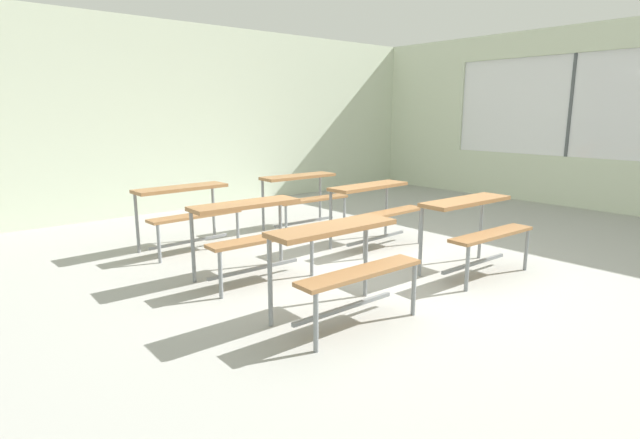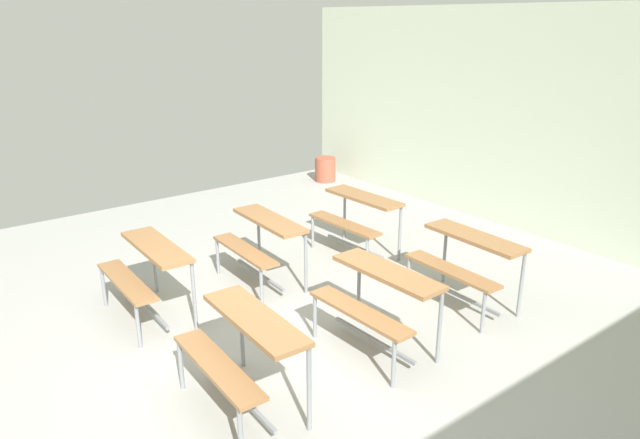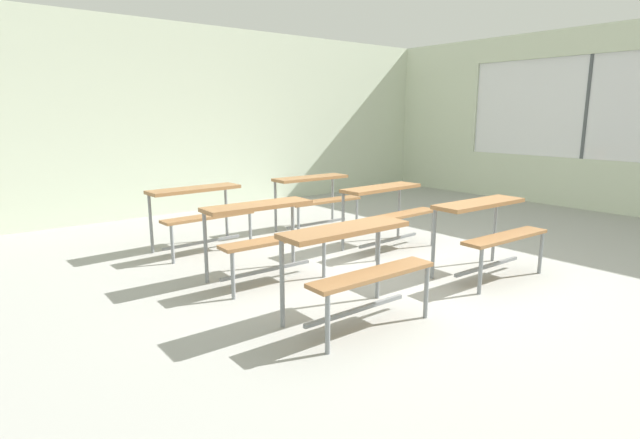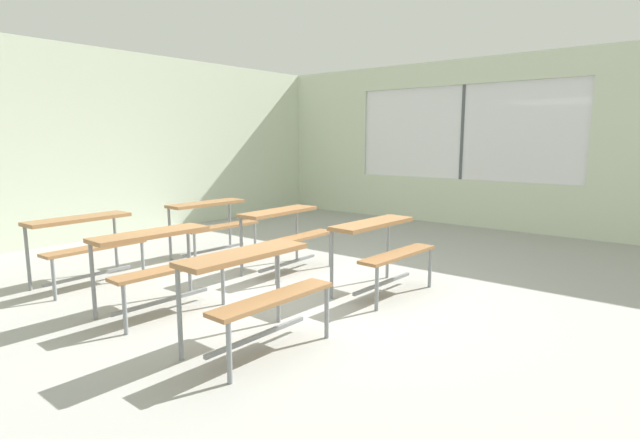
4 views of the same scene
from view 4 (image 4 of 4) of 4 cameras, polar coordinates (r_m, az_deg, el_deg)
name	(u,v)px [view 4 (image 4 of 4)]	position (r m, az deg, el deg)	size (l,w,h in m)	color
ground	(304,295)	(5.29, -1.79, -8.62)	(10.00, 9.00, 0.05)	#9E9E99
wall_back	(86,145)	(8.68, -25.16, 7.75)	(10.00, 0.12, 3.00)	beige
wall_right	(496,147)	(9.35, 19.51, 7.82)	(0.12, 9.00, 3.00)	beige
desk_bench_r0c0	(254,277)	(3.83, -7.55, -6.52)	(1.11, 0.61, 0.74)	olive
desk_bench_r0c1	(381,240)	(5.20, 7.01, -2.29)	(1.12, 0.63, 0.74)	olive
desk_bench_r1c0	(158,252)	(4.84, -18.06, -3.56)	(1.12, 0.63, 0.74)	olive
desk_bench_r1c1	(286,225)	(6.02, -3.94, -0.66)	(1.12, 0.62, 0.74)	olive
desk_bench_r2c0	(85,234)	(6.04, -25.30, -1.51)	(1.12, 0.63, 0.74)	olive
desk_bench_r2c1	(212,216)	(6.90, -12.26, 0.43)	(1.12, 0.63, 0.74)	olive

